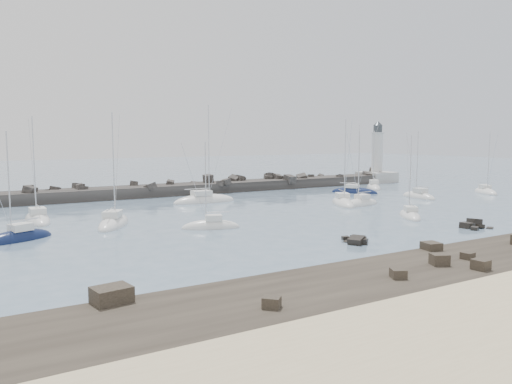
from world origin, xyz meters
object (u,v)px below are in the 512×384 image
sailboat_9 (361,204)px  sailboat_12 (374,188)px  sailboat_6 (343,204)px  sailboat_8 (354,192)px  sailboat_4 (204,201)px  sailboat_1 (38,220)px  sailboat_11 (485,192)px  sailboat_7 (410,216)px  lighthouse (377,168)px  sailboat_5 (211,227)px  sailboat_2 (18,239)px  sailboat_3 (114,224)px  sailboat_10 (419,197)px

sailboat_9 → sailboat_12: bearing=41.7°
sailboat_6 → sailboat_8: 17.11m
sailboat_8 → sailboat_4: bearing=176.2°
sailboat_1 → sailboat_11: sailboat_1 is taller
sailboat_4 → sailboat_9: sailboat_4 is taller
sailboat_8 → sailboat_7: bearing=-117.7°
sailboat_9 → sailboat_11: sailboat_11 is taller
sailboat_1 → sailboat_6: (42.03, -7.23, 0.00)m
lighthouse → sailboat_5: (-58.53, -33.86, -2.95)m
sailboat_6 → sailboat_11: bearing=-2.3°
lighthouse → sailboat_12: size_ratio=1.16×
sailboat_2 → sailboat_9: (47.16, 2.04, -0.00)m
sailboat_3 → sailboat_8: 48.87m
sailboat_4 → sailboat_12: (37.80, 1.62, 0.01)m
lighthouse → sailboat_4: sailboat_4 is taller
sailboat_4 → sailboat_10: (33.51, -13.48, 0.00)m
lighthouse → sailboat_1: bearing=-165.7°
sailboat_10 → sailboat_11: (16.30, -1.29, -0.02)m
lighthouse → sailboat_3: 72.46m
sailboat_11 → sailboat_12: size_ratio=0.97×
sailboat_4 → sailboat_9: bearing=-39.2°
sailboat_1 → sailboat_10: (58.66, -7.24, 0.00)m
sailboat_9 → sailboat_3: bearing=177.4°
sailboat_1 → sailboat_12: bearing=7.1°
sailboat_8 → sailboat_9: 17.16m
lighthouse → sailboat_4: (-49.49, -12.75, -2.94)m
sailboat_1 → sailboat_3: sailboat_3 is taller
sailboat_4 → sailboat_8: 29.58m
lighthouse → sailboat_3: (-67.42, -26.39, -2.94)m
sailboat_9 → sailboat_10: (14.75, 1.84, 0.00)m
sailboat_4 → sailboat_7: 31.62m
sailboat_5 → sailboat_3: bearing=140.0°
sailboat_1 → sailboat_2: sailboat_1 is taller
sailboat_5 → sailboat_11: size_ratio=0.87×
sailboat_1 → sailboat_2: bearing=-106.3°
sailboat_3 → sailboat_6: (34.81, 0.18, -0.00)m
lighthouse → sailboat_4: bearing=-165.6°
sailboat_3 → sailboat_4: (17.93, 13.65, -0.00)m
sailboat_1 → sailboat_6: size_ratio=0.99×
lighthouse → sailboat_8: 24.97m
sailboat_3 → sailboat_12: (55.73, 15.27, 0.01)m
sailboat_11 → sailboat_12: (-12.01, 16.39, 0.03)m
lighthouse → sailboat_7: size_ratio=1.28×
sailboat_11 → sailboat_10: bearing=175.5°
sailboat_5 → sailboat_12: bearing=25.9°
sailboat_5 → sailboat_9: size_ratio=0.88×
sailboat_5 → sailboat_12: sailboat_12 is taller
lighthouse → sailboat_11: 27.67m
sailboat_2 → sailboat_5: size_ratio=1.11×
lighthouse → sailboat_6: size_ratio=1.05×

